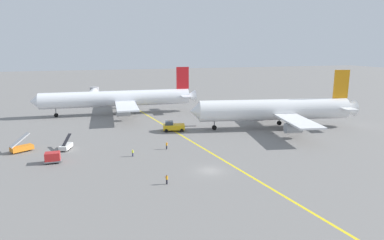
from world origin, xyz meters
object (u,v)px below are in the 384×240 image
object	(u,v)px
jet_bridge	(93,93)
ground_crew_marshaller_foreground	(133,153)
pushback_tug	(173,126)
ground_crew_ramp_agent_by_cones	(167,145)
ground_crew_wing_walker_right	(167,179)
gse_belt_loader_portside	(66,146)
airliner_being_pushed	(275,110)
airliner_at_gate_left	(118,99)
gse_container_dolly_flat	(53,157)
gse_stair_truck_yellow	(22,147)

from	to	relation	value
jet_bridge	ground_crew_marshaller_foreground	bearing A→B (deg)	-85.01
pushback_tug	ground_crew_ramp_agent_by_cones	distance (m)	16.90
ground_crew_wing_walker_right	ground_crew_ramp_agent_by_cones	bearing A→B (deg)	77.30
ground_crew_ramp_agent_by_cones	ground_crew_marshaller_foreground	world-z (taller)	ground_crew_ramp_agent_by_cones
gse_belt_loader_portside	ground_crew_ramp_agent_by_cones	world-z (taller)	gse_belt_loader_portside
pushback_tug	ground_crew_marshaller_foreground	xyz separation A→B (m)	(-13.43, -18.87, -0.47)
airliner_being_pushed	ground_crew_marshaller_foreground	size ratio (longest dim) A/B	30.79
gse_belt_loader_portside	jet_bridge	world-z (taller)	jet_bridge
gse_belt_loader_portside	jet_bridge	size ratio (longest dim) A/B	0.26
airliner_at_gate_left	ground_crew_wing_walker_right	size ratio (longest dim) A/B	33.24
ground_crew_ramp_agent_by_cones	jet_bridge	world-z (taller)	jet_bridge
airliner_being_pushed	airliner_at_gate_left	bearing A→B (deg)	140.23
gse_belt_loader_portside	jet_bridge	bearing A→B (deg)	84.08
gse_container_dolly_flat	ground_crew_marshaller_foreground	size ratio (longest dim) A/B	2.06
ground_crew_ramp_agent_by_cones	ground_crew_wing_walker_right	size ratio (longest dim) A/B	1.05
ground_crew_ramp_agent_by_cones	ground_crew_wing_walker_right	bearing A→B (deg)	-102.70
gse_container_dolly_flat	ground_crew_marshaller_foreground	bearing A→B (deg)	-2.15
airliner_being_pushed	jet_bridge	size ratio (longest dim) A/B	2.49
pushback_tug	ground_crew_ramp_agent_by_cones	world-z (taller)	pushback_tug
airliner_being_pushed	pushback_tug	size ratio (longest dim) A/B	5.22
gse_container_dolly_flat	jet_bridge	bearing A→B (deg)	83.27
airliner_at_gate_left	jet_bridge	distance (m)	30.61
gse_container_dolly_flat	ground_crew_wing_walker_right	bearing A→B (deg)	-41.34
gse_container_dolly_flat	gse_stair_truck_yellow	bearing A→B (deg)	126.41
pushback_tug	gse_belt_loader_portside	bearing A→B (deg)	-160.33
airliner_at_gate_left	ground_crew_marshaller_foreground	world-z (taller)	airliner_at_gate_left
pushback_tug	gse_container_dolly_flat	bearing A→B (deg)	-147.88
pushback_tug	airliner_being_pushed	bearing A→B (deg)	-10.57
gse_stair_truck_yellow	pushback_tug	bearing A→B (deg)	13.15
airliner_at_gate_left	gse_belt_loader_portside	xyz separation A→B (m)	(-14.99, -38.05, -4.50)
ground_crew_wing_walker_right	ground_crew_marshaller_foreground	world-z (taller)	ground_crew_wing_walker_right
ground_crew_ramp_agent_by_cones	ground_crew_wing_walker_right	xyz separation A→B (m)	(-4.34, -19.27, -0.05)
airliner_at_gate_left	gse_stair_truck_yellow	world-z (taller)	airliner_at_gate_left
ground_crew_marshaller_foreground	airliner_at_gate_left	bearing A→B (deg)	88.44
airliner_being_pushed	jet_bridge	xyz separation A→B (m)	(-48.40, 63.14, -1.45)
pushback_tug	jet_bridge	bearing A→B (deg)	109.18
ground_crew_marshaller_foreground	ground_crew_wing_walker_right	bearing A→B (deg)	-77.59
airliner_at_gate_left	gse_belt_loader_portside	world-z (taller)	airliner_at_gate_left
ground_crew_marshaller_foreground	gse_container_dolly_flat	bearing A→B (deg)	177.85
ground_crew_marshaller_foreground	airliner_being_pushed	bearing A→B (deg)	18.06
pushback_tug	gse_stair_truck_yellow	bearing A→B (deg)	-166.85
pushback_tug	jet_bridge	xyz separation A→B (m)	(-20.13, 57.86, 2.52)
gse_belt_loader_portside	gse_container_dolly_flat	world-z (taller)	gse_belt_loader_portside
jet_bridge	pushback_tug	bearing A→B (deg)	-70.82
pushback_tug	gse_belt_loader_portside	xyz separation A→B (m)	(-27.13, -9.70, -0.45)
pushback_tug	ground_crew_wing_walker_right	size ratio (longest dim) A/B	5.54
gse_container_dolly_flat	ground_crew_ramp_agent_by_cones	distance (m)	23.76
airliner_at_gate_left	pushback_tug	world-z (taller)	airliner_at_gate_left
ground_crew_ramp_agent_by_cones	pushback_tug	bearing A→B (deg)	71.08
gse_container_dolly_flat	ground_crew_wing_walker_right	xyz separation A→B (m)	(19.30, -16.98, -0.31)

